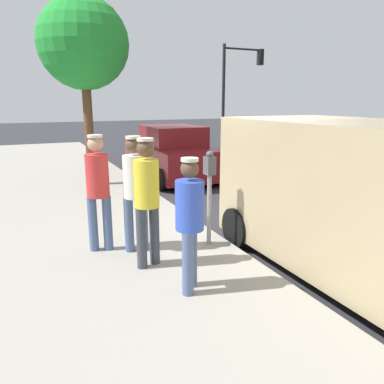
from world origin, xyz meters
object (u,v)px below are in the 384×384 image
at_px(pedestrian_in_red, 98,185).
at_px(traffic_light_corner, 238,79).
at_px(parking_meter_near, 209,182).
at_px(pedestrian_in_yellow, 147,194).
at_px(pedestrian_in_blue, 190,217).
at_px(parked_sedan_behind, 171,154).
at_px(street_tree, 83,45).
at_px(pedestrian_in_white, 135,186).

xyz_separation_m(pedestrian_in_red, traffic_light_corner, (-9.67, -12.03, 2.33)).
bearing_deg(parking_meter_near, pedestrian_in_yellow, 17.78).
bearing_deg(pedestrian_in_blue, parked_sedan_behind, -109.70).
distance_m(parking_meter_near, parked_sedan_behind, 6.27).
relative_size(pedestrian_in_red, traffic_light_corner, 0.34).
bearing_deg(parked_sedan_behind, street_tree, 15.21).
height_order(pedestrian_in_yellow, street_tree, street_tree).
bearing_deg(pedestrian_in_blue, pedestrian_in_red, -67.05).
xyz_separation_m(pedestrian_in_white, street_tree, (-0.21, -5.08, 2.63)).
relative_size(pedestrian_in_white, pedestrian_in_yellow, 0.99).
bearing_deg(parked_sedan_behind, pedestrian_in_blue, 70.30).
height_order(pedestrian_in_blue, pedestrian_in_yellow, pedestrian_in_yellow).
relative_size(pedestrian_in_blue, pedestrian_in_red, 0.92).
relative_size(traffic_light_corner, street_tree, 1.08).
xyz_separation_m(pedestrian_in_white, pedestrian_in_blue, (-0.24, 1.47, -0.09)).
height_order(pedestrian_in_blue, street_tree, street_tree).
bearing_deg(pedestrian_in_red, street_tree, -98.32).
distance_m(pedestrian_in_yellow, traffic_light_corner, 15.98).
bearing_deg(traffic_light_corner, pedestrian_in_blue, 56.98).
distance_m(pedestrian_in_red, parked_sedan_behind, 6.48).
distance_m(pedestrian_in_blue, parked_sedan_behind, 7.73).
bearing_deg(pedestrian_in_red, pedestrian_in_white, 152.69).
height_order(parking_meter_near, street_tree, street_tree).
bearing_deg(parked_sedan_behind, parking_meter_near, 74.20).
bearing_deg(pedestrian_in_yellow, pedestrian_in_white, -90.25).
distance_m(pedestrian_in_blue, traffic_light_corner, 16.59).
distance_m(pedestrian_in_blue, street_tree, 7.09).
relative_size(pedestrian_in_blue, parked_sedan_behind, 0.37).
xyz_separation_m(parking_meter_near, street_tree, (0.93, -5.30, 2.62)).
height_order(pedestrian_in_white, street_tree, street_tree).
relative_size(pedestrian_in_yellow, traffic_light_corner, 0.34).
relative_size(pedestrian_in_yellow, parked_sedan_behind, 0.41).
distance_m(parked_sedan_behind, street_tree, 4.09).
bearing_deg(pedestrian_in_red, parked_sedan_behind, -121.06).
xyz_separation_m(parked_sedan_behind, street_tree, (2.63, 0.72, 3.05)).
bearing_deg(parked_sedan_behind, pedestrian_in_yellow, 66.01).
bearing_deg(pedestrian_in_red, pedestrian_in_yellow, 120.24).
bearing_deg(pedestrian_in_blue, street_tree, -89.76).
height_order(parking_meter_near, parked_sedan_behind, parking_meter_near).
relative_size(parked_sedan_behind, street_tree, 0.91).
bearing_deg(pedestrian_in_white, parking_meter_near, 168.77).
distance_m(parking_meter_near, pedestrian_in_yellow, 1.20).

